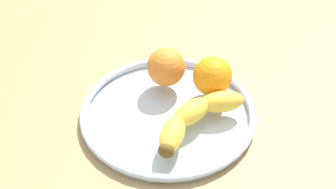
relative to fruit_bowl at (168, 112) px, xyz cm
name	(u,v)px	position (x,y,z in cm)	size (l,w,h in cm)	color
ground_plane	(168,124)	(0.00, 0.00, -2.92)	(143.46, 143.46, 4.00)	#A07E51
fruit_bowl	(168,112)	(0.00, 0.00, 0.00)	(30.09, 30.09, 1.80)	silver
banana	(195,117)	(-0.08, 5.92, 2.70)	(19.83, 7.84, 3.63)	yellow
orange_center	(166,67)	(-4.71, -5.10, 4.34)	(6.91, 6.91, 6.91)	orange
orange_back_right	(212,76)	(-8.45, 2.43, 4.33)	(6.89, 6.89, 6.89)	orange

